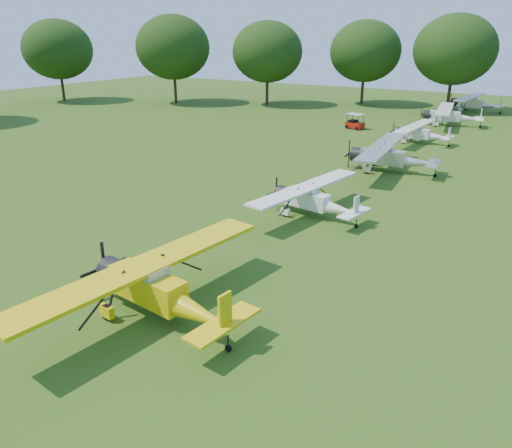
{
  "coord_description": "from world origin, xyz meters",
  "views": [
    {
      "loc": [
        12.2,
        -18.67,
        10.41
      ],
      "look_at": [
        0.03,
        1.23,
        1.4
      ],
      "focal_mm": 35.0,
      "sensor_mm": 36.0,
      "label": 1
    }
  ],
  "objects": [
    {
      "name": "ground",
      "position": [
        0.0,
        0.0,
        0.0
      ],
      "size": [
        160.0,
        160.0,
        0.0
      ],
      "primitive_type": "plane",
      "color": "#265114",
      "rests_on": "ground"
    },
    {
      "name": "tree_belt",
      "position": [
        3.57,
        0.16,
        8.03
      ],
      "size": [
        137.36,
        130.27,
        14.52
      ],
      "color": "black",
      "rests_on": "ground"
    },
    {
      "name": "aircraft_2",
      "position": [
        0.18,
        -6.27,
        1.34
      ],
      "size": [
        7.37,
        11.7,
        2.3
      ],
      "rotation": [
        0.0,
        0.0,
        -0.12
      ],
      "color": "yellow",
      "rests_on": "ground"
    },
    {
      "name": "aircraft_3",
      "position": [
        0.34,
        7.26,
        1.12
      ],
      "size": [
        6.17,
        9.77,
        1.92
      ],
      "rotation": [
        0.0,
        0.0,
        -0.16
      ],
      "color": "white",
      "rests_on": "ground"
    },
    {
      "name": "aircraft_4",
      "position": [
        1.09,
        19.7,
        1.32
      ],
      "size": [
        7.23,
        11.51,
        2.26
      ],
      "rotation": [
        0.0,
        0.0,
        0.1
      ],
      "color": "silver",
      "rests_on": "ground"
    },
    {
      "name": "aircraft_5",
      "position": [
        0.29,
        32.06,
        1.09
      ],
      "size": [
        5.95,
        9.47,
        1.86
      ],
      "rotation": [
        0.0,
        0.0,
        -0.06
      ],
      "color": "white",
      "rests_on": "ground"
    },
    {
      "name": "aircraft_6",
      "position": [
        0.73,
        43.89,
        1.29
      ],
      "size": [
        7.09,
        11.24,
        2.21
      ],
      "rotation": [
        0.0,
        0.0,
        0.15
      ],
      "color": "white",
      "rests_on": "ground"
    },
    {
      "name": "aircraft_7",
      "position": [
        1.29,
        57.25,
        1.3
      ],
      "size": [
        7.1,
        11.31,
        2.22
      ],
      "rotation": [
        0.0,
        0.0,
        -0.09
      ],
      "color": "silver",
      "rests_on": "ground"
    },
    {
      "name": "golf_cart",
      "position": [
        -8.08,
        36.18,
        0.57
      ],
      "size": [
        2.24,
        1.71,
        1.71
      ],
      "rotation": [
        0.0,
        0.0,
        -0.28
      ],
      "color": "#A6160B",
      "rests_on": "ground"
    }
  ]
}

